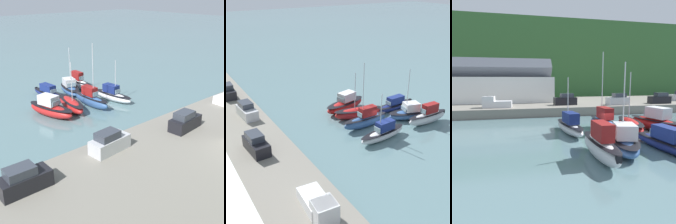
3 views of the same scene
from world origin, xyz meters
The scene contains 12 objects.
ground_plane centered at (0.00, 0.00, 0.00)m, with size 320.00×320.00×0.00m, color slate.
moored_boat_0 centered at (-3.54, 2.10, 0.92)m, with size 2.50×7.51×6.46m.
moored_boat_1 centered at (0.56, 1.94, 1.14)m, with size 1.74×7.28×9.39m.
moored_boat_2 centered at (3.59, 1.18, 0.85)m, with size 3.54×7.70×7.09m.
moored_boat_3 centered at (7.01, 1.23, 1.09)m, with size 4.09×7.98×2.93m.
moored_boat_4 centered at (-3.15, -6.41, 1.12)m, with size 1.54×6.98×3.00m.
moored_boat_5 centered at (-0.56, -5.23, 0.93)m, with size 3.90×6.70×7.69m.
moored_boat_6 centered at (3.22, -5.50, 0.77)m, with size 2.25×8.37×2.18m.
parked_car_0 centered at (9.30, 16.11, 2.43)m, with size 4.32×2.10×2.16m.
parked_car_2 centered at (-0.47, 17.89, 2.43)m, with size 4.32×2.10×2.16m.
parked_car_3 centered at (18.51, 16.49, 2.43)m, with size 4.24×1.89×2.16m.
pickup_truck_1 centered at (-13.06, 16.54, 2.33)m, with size 4.83×2.23×1.90m.
Camera 2 is at (-31.35, 25.79, 19.95)m, focal length 50.00 mm.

